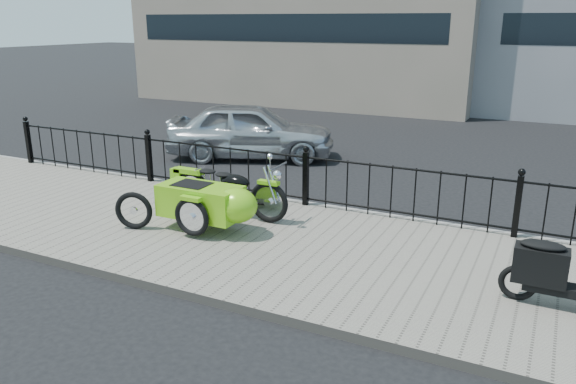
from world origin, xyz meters
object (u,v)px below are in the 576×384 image
at_px(spare_tire, 134,211).
at_px(motorcycle_sidecar, 215,200).
at_px(sedan_car, 251,130).
at_px(scooter, 565,274).

bearing_deg(spare_tire, motorcycle_sidecar, 27.58).
distance_m(motorcycle_sidecar, sedan_car, 5.26).
distance_m(spare_tire, sedan_car, 5.50).
bearing_deg(scooter, spare_tire, -178.40).
relative_size(motorcycle_sidecar, scooter, 1.41).
distance_m(scooter, spare_tire, 6.11).
bearing_deg(sedan_car, spare_tire, 168.24).
distance_m(motorcycle_sidecar, scooter, 4.98).
xyz_separation_m(scooter, sedan_car, (-7.08, 5.23, 0.15)).
relative_size(scooter, sedan_car, 0.40).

